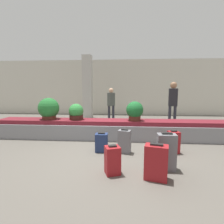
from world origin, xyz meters
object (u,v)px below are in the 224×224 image
(suitcase_0, at_px, (173,142))
(traveler_0, at_px, (111,102))
(suitcase_5, at_px, (124,141))
(potted_plant_0, at_px, (135,111))
(suitcase_3, at_px, (102,142))
(potted_plant_2, at_px, (76,112))
(traveler_1, at_px, (173,100))
(suitcase_1, at_px, (156,162))
(suitcase_4, at_px, (166,152))
(pillar, at_px, (88,87))
(suitcase_2, at_px, (112,160))
(potted_plant_1, at_px, (49,109))

(suitcase_0, bearing_deg, traveler_0, 101.78)
(suitcase_5, relative_size, potted_plant_0, 1.00)
(suitcase_3, xyz_separation_m, potted_plant_2, (-0.96, 1.18, 0.58))
(suitcase_0, relative_size, suitcase_5, 0.94)
(suitcase_5, xyz_separation_m, potted_plant_2, (-1.52, 1.22, 0.52))
(traveler_1, bearing_deg, suitcase_1, -101.87)
(suitcase_4, bearing_deg, suitcase_1, -123.32)
(suitcase_5, relative_size, potted_plant_2, 1.17)
(suitcase_3, bearing_deg, potted_plant_2, 127.14)
(suitcase_0, height_order, suitcase_5, suitcase_5)
(pillar, xyz_separation_m, traveler_1, (3.79, -1.97, -0.51))
(pillar, height_order, suitcase_3, pillar)
(suitcase_0, bearing_deg, suitcase_3, 168.02)
(pillar, distance_m, suitcase_2, 6.29)
(pillar, relative_size, suitcase_5, 5.46)
(suitcase_0, relative_size, potted_plant_0, 0.94)
(suitcase_0, relative_size, traveler_1, 0.31)
(suitcase_3, xyz_separation_m, potted_plant_0, (0.86, 1.14, 0.64))
(suitcase_4, bearing_deg, potted_plant_1, 147.57)
(suitcase_2, bearing_deg, traveler_1, 42.27)
(pillar, distance_m, suitcase_5, 5.37)
(pillar, xyz_separation_m, suitcase_5, (1.93, -4.83, -1.32))
(suitcase_5, xyz_separation_m, traveler_0, (-0.64, 3.94, 0.64))
(suitcase_3, distance_m, traveler_1, 3.82)
(suitcase_3, distance_m, potted_plant_1, 2.31)
(suitcase_1, distance_m, traveler_1, 4.35)
(suitcase_2, distance_m, suitcase_3, 1.17)
(traveler_1, bearing_deg, pillar, 158.54)
(suitcase_4, height_order, suitcase_5, suitcase_4)
(suitcase_5, bearing_deg, suitcase_4, -30.72)
(potted_plant_0, xyz_separation_m, potted_plant_1, (-2.71, 0.06, 0.03))
(suitcase_0, height_order, suitcase_1, suitcase_1)
(suitcase_1, height_order, potted_plant_1, potted_plant_1)
(suitcase_1, bearing_deg, potted_plant_1, 154.35)
(traveler_1, bearing_deg, suitcase_5, -116.98)
(potted_plant_2, bearing_deg, pillar, 96.43)
(suitcase_0, xyz_separation_m, suitcase_3, (-1.74, -0.05, -0.04))
(suitcase_5, bearing_deg, suitcase_0, 19.68)
(suitcase_0, distance_m, potted_plant_2, 2.98)
(suitcase_5, height_order, potted_plant_1, potted_plant_1)
(suitcase_4, relative_size, traveler_0, 0.46)
(suitcase_1, bearing_deg, traveler_0, 117.03)
(suitcase_0, bearing_deg, traveler_1, 62.66)
(suitcase_1, bearing_deg, suitcase_4, 70.30)
(suitcase_0, bearing_deg, potted_plant_1, 148.60)
(suitcase_2, distance_m, potted_plant_1, 3.27)
(pillar, relative_size, suitcase_2, 5.92)
(suitcase_3, bearing_deg, suitcase_4, -34.61)
(suitcase_4, bearing_deg, traveler_0, 107.25)
(suitcase_5, xyz_separation_m, potted_plant_1, (-2.42, 1.25, 0.62))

